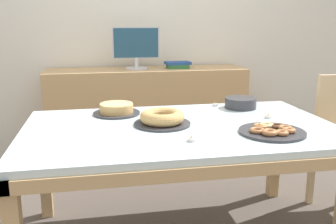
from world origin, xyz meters
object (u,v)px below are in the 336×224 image
at_px(pastry_platter, 272,131).
at_px(tealight_left_edge, 191,139).
at_px(cake_chocolate_round, 117,109).
at_px(plate_stack, 241,103).
at_px(cake_golden_bundt, 162,118).
at_px(book_stack, 178,65).
at_px(computer_monitor, 136,48).
at_px(tealight_near_cakes, 215,105).
at_px(tealight_centre, 268,117).

bearing_deg(pastry_platter, tealight_left_edge, -173.33).
bearing_deg(pastry_platter, cake_chocolate_round, 143.48).
bearing_deg(plate_stack, pastry_platter, -95.49).
bearing_deg(cake_chocolate_round, cake_golden_bundt, -51.41).
bearing_deg(book_stack, computer_monitor, -179.79).
bearing_deg(tealight_near_cakes, plate_stack, -30.83).
height_order(computer_monitor, tealight_left_edge, computer_monitor).
bearing_deg(computer_monitor, pastry_platter, -72.48).
bearing_deg(cake_chocolate_round, tealight_near_cakes, 8.58).
bearing_deg(tealight_near_cakes, cake_chocolate_round, -171.42).
distance_m(book_stack, cake_chocolate_round, 1.27).
height_order(book_stack, tealight_left_edge, book_stack).
height_order(cake_chocolate_round, pastry_platter, cake_chocolate_round).
bearing_deg(computer_monitor, plate_stack, -61.72).
xyz_separation_m(pastry_platter, tealight_centre, (0.12, 0.29, -0.00)).
relative_size(cake_chocolate_round, plate_stack, 1.39).
bearing_deg(tealight_left_edge, tealight_centre, 31.51).
distance_m(book_stack, cake_golden_bundt, 1.46).
xyz_separation_m(cake_golden_bundt, plate_stack, (0.59, 0.31, -0.00)).
height_order(tealight_near_cakes, tealight_left_edge, same).
height_order(cake_golden_bundt, tealight_left_edge, cake_golden_bundt).
relative_size(cake_chocolate_round, pastry_platter, 0.85).
bearing_deg(tealight_left_edge, cake_chocolate_round, 117.58).
height_order(cake_chocolate_round, tealight_left_edge, cake_chocolate_round).
xyz_separation_m(book_stack, cake_chocolate_round, (-0.63, -1.10, -0.14)).
distance_m(plate_stack, tealight_near_cakes, 0.18).
xyz_separation_m(computer_monitor, book_stack, (0.38, 0.00, -0.16)).
distance_m(computer_monitor, book_stack, 0.42).
xyz_separation_m(tealight_near_cakes, tealight_left_edge, (-0.35, -0.73, 0.00)).
relative_size(pastry_platter, tealight_left_edge, 8.62).
xyz_separation_m(computer_monitor, tealight_near_cakes, (0.43, -0.99, -0.32)).
height_order(pastry_platter, tealight_centre, pastry_platter).
height_order(book_stack, cake_golden_bundt, book_stack).
distance_m(pastry_platter, plate_stack, 0.59).
relative_size(book_stack, tealight_left_edge, 5.91).
xyz_separation_m(book_stack, tealight_near_cakes, (0.05, -1.00, -0.16)).
height_order(computer_monitor, plate_stack, computer_monitor).
bearing_deg(cake_chocolate_round, book_stack, 60.22).
distance_m(computer_monitor, cake_chocolate_round, 1.16).
distance_m(book_stack, plate_stack, 1.11).
relative_size(book_stack, cake_chocolate_round, 0.81).
relative_size(tealight_near_cakes, tealight_left_edge, 1.00).
bearing_deg(tealight_centre, computer_monitor, 115.05).
distance_m(cake_golden_bundt, tealight_centre, 0.65).
bearing_deg(book_stack, tealight_left_edge, -99.98).
bearing_deg(cake_golden_bundt, tealight_near_cakes, 42.41).
height_order(pastry_platter, tealight_left_edge, pastry_platter).
bearing_deg(book_stack, tealight_centre, -79.34).
relative_size(cake_golden_bundt, plate_stack, 1.52).
bearing_deg(tealight_centre, book_stack, 100.66).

